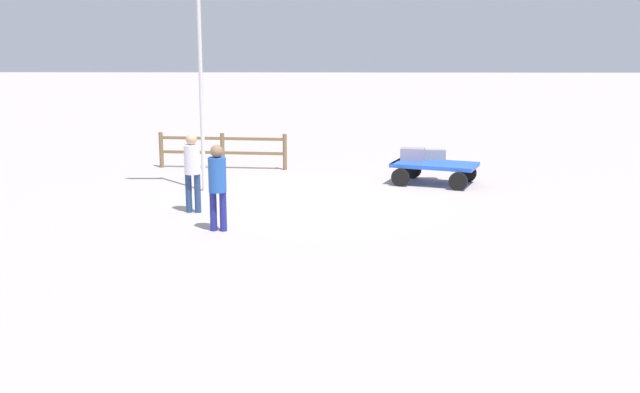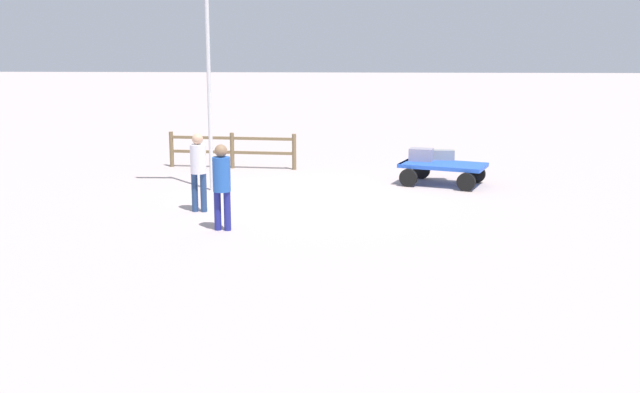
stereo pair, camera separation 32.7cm
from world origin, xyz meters
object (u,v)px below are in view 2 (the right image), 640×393
object	(u,v)px
suitcase_maroon	(421,155)
worker_lead	(198,166)
worker_trailing	(222,180)
flagpole	(204,61)
luggage_cart	(442,168)
suitcase_dark	(443,155)

from	to	relation	value
suitcase_maroon	worker_lead	bearing A→B (deg)	35.75
worker_trailing	flagpole	xyz separation A→B (m)	(1.05, -4.02, 2.18)
luggage_cart	worker_trailing	world-z (taller)	worker_trailing
worker_lead	worker_trailing	bearing A→B (deg)	115.77
suitcase_maroon	flagpole	world-z (taller)	flagpole
luggage_cart	suitcase_dark	distance (m)	0.63
suitcase_maroon	worker_lead	world-z (taller)	worker_lead
worker_lead	flagpole	bearing A→B (deg)	-83.75
suitcase_dark	suitcase_maroon	xyz separation A→B (m)	(0.59, 0.20, 0.03)
suitcase_maroon	worker_trailing	distance (m)	6.95
suitcase_maroon	luggage_cart	bearing A→B (deg)	144.62
worker_trailing	suitcase_dark	bearing A→B (deg)	-131.93
suitcase_dark	worker_trailing	world-z (taller)	worker_trailing
luggage_cart	suitcase_dark	size ratio (longest dim) A/B	3.86
suitcase_dark	suitcase_maroon	distance (m)	0.62
luggage_cart	worker_lead	size ratio (longest dim) A/B	1.39
suitcase_dark	suitcase_maroon	world-z (taller)	suitcase_maroon
luggage_cart	worker_trailing	distance (m)	7.04
suitcase_maroon	worker_lead	xyz separation A→B (m)	(5.19, 3.74, 0.30)
luggage_cart	worker_trailing	bearing A→B (deg)	45.40
suitcase_dark	worker_lead	size ratio (longest dim) A/B	0.36
worker_trailing	flagpole	size ratio (longest dim) A/B	0.32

